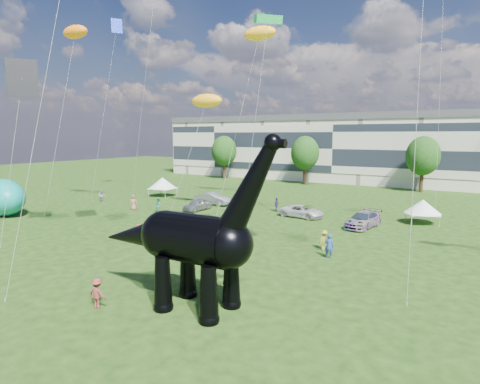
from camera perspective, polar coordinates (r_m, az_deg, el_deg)
The scene contains 15 objects.
ground at distance 25.13m, azimuth -13.68°, elevation -13.28°, with size 220.00×220.00×0.00m, color #16330C.
terrace_row at distance 82.16m, azimuth 14.26°, elevation 5.72°, with size 78.00×11.00×12.00m, color beige.
tree_far_left at distance 83.67m, azimuth -2.28°, elevation 6.20°, with size 5.20×5.20×9.44m.
tree_mid_left at distance 75.08m, azimuth 9.24°, elevation 5.89°, with size 5.20×5.20×9.44m.
tree_mid_right at distance 69.86m, azimuth 24.61°, elevation 5.10°, with size 5.20×5.20×9.44m.
dinosaur_sculpture at distance 21.25m, azimuth -7.29°, elevation -6.91°, with size 11.59×3.26×9.49m.
car_silver at distance 48.74m, azimuth -6.08°, elevation -1.82°, with size 1.66×4.14×1.41m, color #B6B5BA.
car_grey at distance 52.60m, azimuth -3.91°, elevation -0.95°, with size 1.69×4.85×1.60m, color gray.
car_white at distance 44.99m, azimuth 8.80°, elevation -2.72°, with size 2.27×4.92×1.37m, color silver.
car_dark at distance 41.48m, azimuth 17.11°, elevation -3.80°, with size 2.15×5.29×1.53m, color #595960.
gazebo_near at distance 45.25m, azimuth 24.55°, elevation -1.93°, with size 4.67×4.67×2.50m.
gazebo_left at distance 60.73m, azimuth -10.97°, elevation 1.26°, with size 4.52×4.52×2.83m.
inflatable_teal at distance 52.50m, azimuth -30.57°, elevation -0.65°, with size 6.72×4.20×4.20m, color #0C9388.
visitors at distance 38.99m, azimuth 0.10°, elevation -4.03°, with size 51.25×38.62×1.90m.
kites at distance 48.43m, azimuth -1.29°, elevation 22.80°, with size 62.71×42.34×26.02m.
Camera 1 is at (16.90, -16.24, 9.06)m, focal length 30.00 mm.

